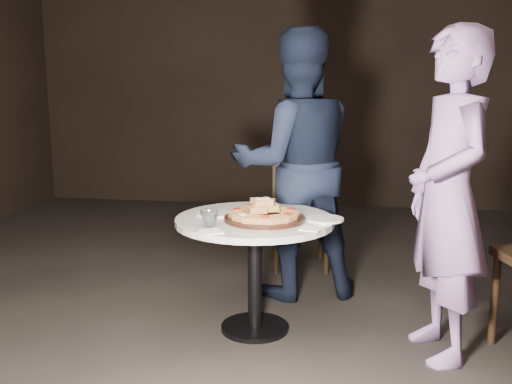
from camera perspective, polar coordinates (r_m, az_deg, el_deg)
floor at (r=3.17m, az=1.30°, el=-14.39°), size 7.00×7.00×0.00m
table at (r=3.09m, az=-0.13°, el=-4.72°), size 1.05×1.05×0.64m
serving_board at (r=3.00m, az=0.85°, el=-2.66°), size 0.45×0.45×0.02m
focaccia_pile at (r=2.99m, az=0.80°, el=-1.95°), size 0.38×0.37×0.10m
plate_left at (r=3.14m, az=-4.21°, el=-2.15°), size 0.21×0.21×0.01m
plate_right at (r=3.02m, az=6.93°, el=-2.70°), size 0.26×0.26×0.01m
water_glass at (r=2.87m, az=-4.70°, el=-2.66°), size 0.09×0.09×0.08m
napkin_near at (r=2.77m, az=-4.54°, el=-3.98°), size 0.14×0.14×0.01m
napkin_far at (r=2.83m, az=5.57°, el=-3.66°), size 0.13×0.13×0.01m
chair_far at (r=4.12m, az=4.52°, el=-0.84°), size 0.48×0.50×0.90m
diner_navy at (r=3.60m, az=3.95°, el=2.72°), size 0.97×0.85×1.69m
diner_teal at (r=2.90m, az=18.64°, el=-0.42°), size 0.52×0.67×1.62m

